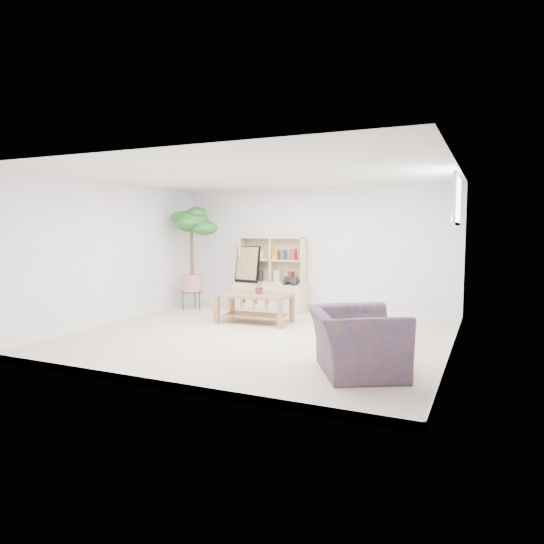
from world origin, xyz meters
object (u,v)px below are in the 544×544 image
at_px(storage_unit, 270,274).
at_px(coffee_table, 255,308).
at_px(armchair, 356,337).
at_px(floor_tree, 192,258).

bearing_deg(storage_unit, coffee_table, -77.60).
bearing_deg(armchair, storage_unit, 8.81).
relative_size(floor_tree, armchair, 1.86).
height_order(storage_unit, armchair, storage_unit).
relative_size(storage_unit, floor_tree, 0.71).
bearing_deg(floor_tree, storage_unit, 20.13).
xyz_separation_m(floor_tree, armchair, (4.06, -2.82, -0.62)).
height_order(storage_unit, coffee_table, storage_unit).
xyz_separation_m(coffee_table, armchair, (2.33, -2.12, 0.16)).
bearing_deg(floor_tree, coffee_table, -22.00).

